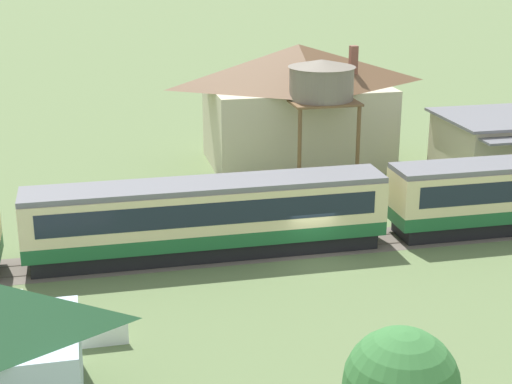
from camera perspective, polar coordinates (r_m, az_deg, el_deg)
ground_plane at (r=44.02m, az=4.09°, el=-4.66°), size 600.00×600.00×0.00m
passenger_train at (r=43.35m, az=-3.19°, el=-1.65°), size 62.24×3.12×4.28m
railway_track at (r=43.89m, az=-6.75°, el=-4.81°), size 127.13×3.60×0.04m
station_building at (r=59.75m, az=17.80°, el=3.13°), size 9.73×9.03×4.72m
station_house_brown_roof at (r=60.48m, az=3.05°, el=6.50°), size 14.49×9.29×9.23m
water_tower at (r=55.55m, az=4.78°, el=7.97°), size 4.75×4.75×8.81m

